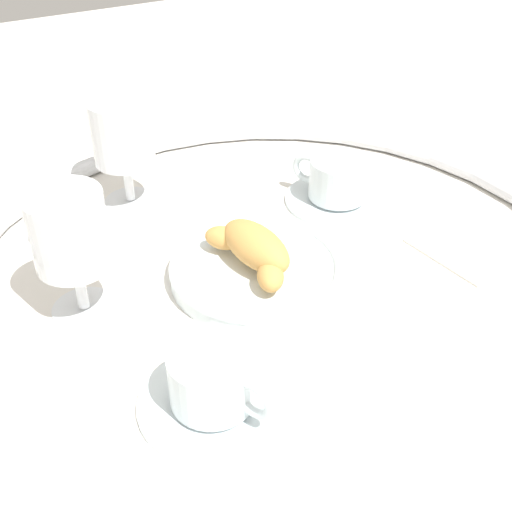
{
  "coord_description": "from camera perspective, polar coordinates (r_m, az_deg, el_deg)",
  "views": [
    {
      "loc": [
        -0.48,
        0.28,
        0.45
      ],
      "look_at": [
        0.02,
        0.02,
        0.03
      ],
      "focal_mm": 45.48,
      "sensor_mm": 36.0,
      "label": 1
    }
  ],
  "objects": [
    {
      "name": "table_chrome_rim",
      "position": [
        0.71,
        2.01,
        -1.66
      ],
      "size": [
        0.73,
        0.73,
        0.02
      ],
      "primitive_type": "torus",
      "color": "silver",
      "rests_on": "ground_plane"
    },
    {
      "name": "coffee_cup_near",
      "position": [
        0.57,
        -3.77,
        -11.23
      ],
      "size": [
        0.14,
        0.14,
        0.06
      ],
      "color": "silver",
      "rests_on": "ground_plane"
    },
    {
      "name": "folded_napkin",
      "position": [
        0.81,
        18.28,
        0.93
      ],
      "size": [
        0.13,
        0.13,
        0.01
      ],
      "primitive_type": "cube",
      "rotation": [
        0.0,
        0.0,
        0.16
      ],
      "color": "silver",
      "rests_on": "ground_plane"
    },
    {
      "name": "coffee_cup_far",
      "position": [
        0.85,
        7.15,
        6.33
      ],
      "size": [
        0.14,
        0.14,
        0.06
      ],
      "color": "silver",
      "rests_on": "ground_plane"
    },
    {
      "name": "pastry_plate",
      "position": [
        0.72,
        0.0,
        -1.15
      ],
      "size": [
        0.19,
        0.19,
        0.02
      ],
      "color": "silver",
      "rests_on": "ground_plane"
    },
    {
      "name": "juice_glass_right",
      "position": [
        0.82,
        -11.68,
        10.32
      ],
      "size": [
        0.08,
        0.08,
        0.14
      ],
      "color": "white",
      "rests_on": "ground_plane"
    },
    {
      "name": "juice_glass_left",
      "position": [
        0.65,
        -16.09,
        1.82
      ],
      "size": [
        0.08,
        0.08,
        0.14
      ],
      "color": "white",
      "rests_on": "ground_plane"
    },
    {
      "name": "ground_plane",
      "position": [
        0.72,
        1.99,
        -2.41
      ],
      "size": [
        2.2,
        2.2,
        0.0
      ],
      "primitive_type": "plane",
      "color": "silver"
    },
    {
      "name": "croissant_large",
      "position": [
        0.7,
        -0.21,
        0.68
      ],
      "size": [
        0.14,
        0.08,
        0.04
      ],
      "color": "#D6994C",
      "rests_on": "pastry_plate"
    }
  ]
}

